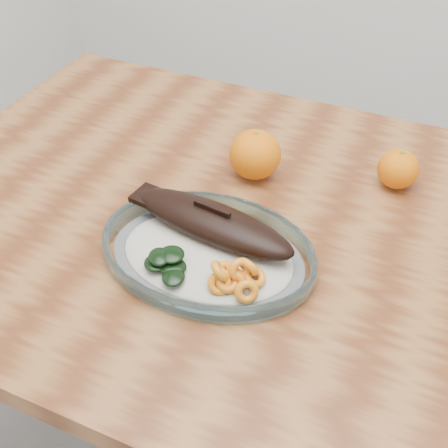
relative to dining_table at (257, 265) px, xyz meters
The scene contains 4 objects.
dining_table is the anchor object (origin of this frame).
plated_meal 0.16m from the dining_table, 111.23° to the right, with size 0.59×0.59×0.08m.
orange_left 0.19m from the dining_table, 115.58° to the left, with size 0.09×0.09×0.09m, color orange.
orange_right 0.28m from the dining_table, 45.43° to the left, with size 0.07×0.07×0.07m, color orange.
Camera 1 is at (0.21, -0.63, 1.33)m, focal length 45.00 mm.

